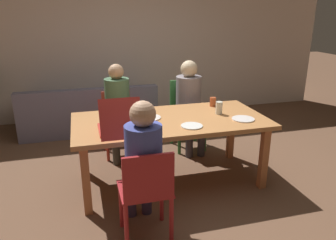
% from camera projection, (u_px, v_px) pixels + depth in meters
% --- Properties ---
extents(ground_plane, '(20.00, 20.00, 0.00)m').
position_uv_depth(ground_plane, '(170.00, 180.00, 3.87)').
color(ground_plane, brown).
extents(back_wall, '(7.57, 0.12, 2.61)m').
position_uv_depth(back_wall, '(130.00, 45.00, 5.92)').
color(back_wall, silver).
rests_on(back_wall, ground).
extents(dining_table, '(2.12, 1.05, 0.77)m').
position_uv_depth(dining_table, '(170.00, 126.00, 3.64)').
color(dining_table, '#BC7C45').
rests_on(dining_table, ground).
extents(chair_0, '(0.43, 0.46, 0.95)m').
position_uv_depth(chair_0, '(186.00, 112.00, 4.73)').
color(chair_0, '#317434').
rests_on(chair_0, ground).
extents(person_0, '(0.35, 0.55, 1.26)m').
position_uv_depth(person_0, '(190.00, 99.00, 4.52)').
color(person_0, '#403D46').
rests_on(person_0, ground).
extents(chair_1, '(0.41, 0.42, 0.85)m').
position_uv_depth(chair_1, '(118.00, 119.00, 4.50)').
color(chair_1, '#AD3528').
rests_on(chair_1, ground).
extents(person_1, '(0.33, 0.52, 1.25)m').
position_uv_depth(person_1, '(118.00, 104.00, 4.29)').
color(person_1, '#44433C').
rests_on(person_1, ground).
extents(chair_2, '(0.43, 0.40, 0.86)m').
position_uv_depth(chair_2, '(146.00, 190.00, 2.71)').
color(chair_2, '#AD2529').
rests_on(chair_2, ground).
extents(person_2, '(0.31, 0.53, 1.24)m').
position_uv_depth(person_2, '(142.00, 158.00, 2.77)').
color(person_2, '#3A2E48').
rests_on(person_2, ground).
extents(pizza_box_0, '(0.38, 0.53, 0.38)m').
position_uv_depth(pizza_box_0, '(119.00, 127.00, 3.23)').
color(pizza_box_0, red).
rests_on(pizza_box_0, dining_table).
extents(plate_0, '(0.23, 0.23, 0.01)m').
position_uv_depth(plate_0, '(192.00, 126.00, 3.38)').
color(plate_0, white).
rests_on(plate_0, dining_table).
extents(plate_1, '(0.25, 0.25, 0.01)m').
position_uv_depth(plate_1, '(243.00, 119.00, 3.60)').
color(plate_1, white).
rests_on(plate_1, dining_table).
extents(plate_2, '(0.26, 0.26, 0.03)m').
position_uv_depth(plate_2, '(149.00, 117.00, 3.64)').
color(plate_2, white).
rests_on(plate_2, dining_table).
extents(drinking_glass_0, '(0.08, 0.08, 0.11)m').
position_uv_depth(drinking_glass_0, '(213.00, 102.00, 4.08)').
color(drinking_glass_0, '#B54F2A').
rests_on(drinking_glass_0, dining_table).
extents(drinking_glass_1, '(0.08, 0.08, 0.14)m').
position_uv_depth(drinking_glass_1, '(219.00, 108.00, 3.77)').
color(drinking_glass_1, silver).
rests_on(drinking_glass_1, dining_table).
extents(couch, '(2.14, 0.90, 0.76)m').
position_uv_depth(couch, '(90.00, 114.00, 5.43)').
color(couch, slate).
rests_on(couch, ground).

